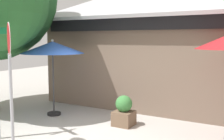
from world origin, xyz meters
TOP-DOWN VIEW (x-y plane):
  - ground_plane at (0.00, 0.00)m, footprint 28.00×28.00m
  - cafe_building at (0.41, 4.57)m, footprint 8.47×4.67m
  - stop_sign at (-0.82, -1.63)m, footprint 0.60×0.44m
  - patio_umbrella_royal_blue_left at (-2.01, 1.06)m, footprint 2.06×2.06m
  - sidewalk_planter at (0.51, 1.21)m, footprint 0.56×0.56m

SIDE VIEW (x-z plane):
  - ground_plane at x=0.00m, z-range -0.10..0.00m
  - sidewalk_planter at x=0.51m, z-range -0.03..0.86m
  - cafe_building at x=0.41m, z-range -0.53..4.08m
  - stop_sign at x=-0.82m, z-range 0.54..3.41m
  - patio_umbrella_royal_blue_left at x=-2.01m, z-range 0.96..3.45m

